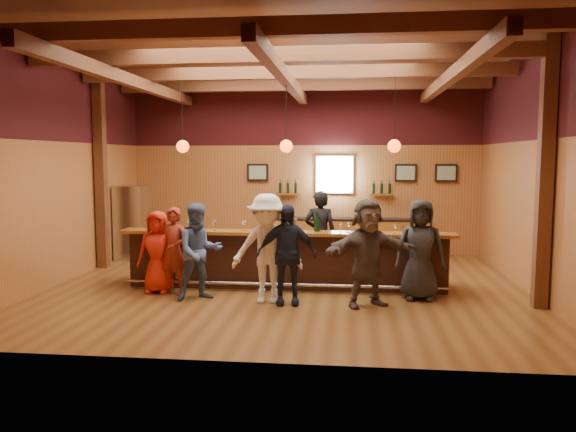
{
  "coord_description": "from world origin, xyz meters",
  "views": [
    {
      "loc": [
        1.2,
        -10.54,
        2.5
      ],
      "look_at": [
        0.0,
        0.3,
        1.35
      ],
      "focal_mm": 35.0,
      "sensor_mm": 36.0,
      "label": 1
    }
  ],
  "objects_px": {
    "customer_orange": "(158,252)",
    "customer_navy": "(287,254)",
    "bartender": "(320,234)",
    "ice_bucket": "(292,225)",
    "customer_white": "(267,249)",
    "bar_counter": "(288,259)",
    "customer_denim": "(199,252)",
    "customer_redvest": "(174,251)",
    "stainless_fridge": "(132,223)",
    "customer_dark": "(420,250)",
    "back_bar_cabinet": "(349,237)",
    "customer_brown": "(367,253)",
    "bottle_a": "(316,224)"
  },
  "relations": [
    {
      "from": "customer_navy",
      "to": "bottle_a",
      "type": "relative_size",
      "value": 4.56
    },
    {
      "from": "customer_navy",
      "to": "ice_bucket",
      "type": "distance_m",
      "value": 1.21
    },
    {
      "from": "customer_denim",
      "to": "customer_white",
      "type": "relative_size",
      "value": 0.9
    },
    {
      "from": "customer_white",
      "to": "bartender",
      "type": "height_order",
      "value": "customer_white"
    },
    {
      "from": "customer_redvest",
      "to": "customer_brown",
      "type": "height_order",
      "value": "customer_brown"
    },
    {
      "from": "customer_orange",
      "to": "bartender",
      "type": "xyz_separation_m",
      "value": [
        2.91,
        1.63,
        0.15
      ]
    },
    {
      "from": "customer_orange",
      "to": "customer_redvest",
      "type": "height_order",
      "value": "customer_redvest"
    },
    {
      "from": "customer_denim",
      "to": "customer_white",
      "type": "xyz_separation_m",
      "value": [
        1.21,
        -0.08,
        0.09
      ]
    },
    {
      "from": "customer_orange",
      "to": "customer_navy",
      "type": "bearing_deg",
      "value": -11.87
    },
    {
      "from": "customer_navy",
      "to": "ice_bucket",
      "type": "height_order",
      "value": "customer_navy"
    },
    {
      "from": "stainless_fridge",
      "to": "customer_navy",
      "type": "relative_size",
      "value": 1.05
    },
    {
      "from": "stainless_fridge",
      "to": "customer_redvest",
      "type": "height_order",
      "value": "stainless_fridge"
    },
    {
      "from": "back_bar_cabinet",
      "to": "customer_orange",
      "type": "height_order",
      "value": "customer_orange"
    },
    {
      "from": "bar_counter",
      "to": "back_bar_cabinet",
      "type": "distance_m",
      "value": 3.76
    },
    {
      "from": "customer_navy",
      "to": "customer_brown",
      "type": "xyz_separation_m",
      "value": [
        1.36,
        0.02,
        0.05
      ]
    },
    {
      "from": "customer_orange",
      "to": "customer_white",
      "type": "bearing_deg",
      "value": -11.85
    },
    {
      "from": "back_bar_cabinet",
      "to": "customer_white",
      "type": "bearing_deg",
      "value": -106.01
    },
    {
      "from": "stainless_fridge",
      "to": "customer_dark",
      "type": "xyz_separation_m",
      "value": [
        6.53,
        -3.26,
        -0.01
      ]
    },
    {
      "from": "customer_redvest",
      "to": "back_bar_cabinet",
      "type": "bearing_deg",
      "value": 66.42
    },
    {
      "from": "customer_denim",
      "to": "customer_white",
      "type": "bearing_deg",
      "value": -32.1
    },
    {
      "from": "customer_white",
      "to": "customer_orange",
      "type": "bearing_deg",
      "value": 165.95
    },
    {
      "from": "customer_white",
      "to": "bartender",
      "type": "bearing_deg",
      "value": 68.12
    },
    {
      "from": "bar_counter",
      "to": "customer_denim",
      "type": "xyz_separation_m",
      "value": [
        -1.43,
        -1.22,
        0.33
      ]
    },
    {
      "from": "bar_counter",
      "to": "customer_dark",
      "type": "distance_m",
      "value": 2.57
    },
    {
      "from": "stainless_fridge",
      "to": "customer_dark",
      "type": "relative_size",
      "value": 1.02
    },
    {
      "from": "bar_counter",
      "to": "back_bar_cabinet",
      "type": "relative_size",
      "value": 1.57
    },
    {
      "from": "stainless_fridge",
      "to": "bottle_a",
      "type": "bearing_deg",
      "value": -30.17
    },
    {
      "from": "customer_redvest",
      "to": "stainless_fridge",
      "type": "bearing_deg",
      "value": 134.26
    },
    {
      "from": "customer_navy",
      "to": "bartender",
      "type": "distance_m",
      "value": 2.23
    },
    {
      "from": "back_bar_cabinet",
      "to": "bartender",
      "type": "bearing_deg",
      "value": -102.32
    },
    {
      "from": "customer_denim",
      "to": "customer_white",
      "type": "height_order",
      "value": "customer_white"
    },
    {
      "from": "customer_dark",
      "to": "ice_bucket",
      "type": "height_order",
      "value": "customer_dark"
    },
    {
      "from": "customer_redvest",
      "to": "customer_denim",
      "type": "height_order",
      "value": "customer_denim"
    },
    {
      "from": "back_bar_cabinet",
      "to": "ice_bucket",
      "type": "distance_m",
      "value": 4.02
    },
    {
      "from": "ice_bucket",
      "to": "customer_white",
      "type": "bearing_deg",
      "value": -106.12
    },
    {
      "from": "bar_counter",
      "to": "customer_orange",
      "type": "height_order",
      "value": "customer_orange"
    },
    {
      "from": "back_bar_cabinet",
      "to": "bartender",
      "type": "relative_size",
      "value": 2.21
    },
    {
      "from": "customer_orange",
      "to": "customer_white",
      "type": "xyz_separation_m",
      "value": [
        2.11,
        -0.48,
        0.18
      ]
    },
    {
      "from": "customer_white",
      "to": "customer_brown",
      "type": "relative_size",
      "value": 1.03
    },
    {
      "from": "bar_counter",
      "to": "customer_orange",
      "type": "distance_m",
      "value": 2.48
    },
    {
      "from": "customer_navy",
      "to": "bartender",
      "type": "relative_size",
      "value": 0.95
    },
    {
      "from": "back_bar_cabinet",
      "to": "ice_bucket",
      "type": "height_order",
      "value": "ice_bucket"
    },
    {
      "from": "customer_denim",
      "to": "bottle_a",
      "type": "distance_m",
      "value": 2.25
    },
    {
      "from": "bar_counter",
      "to": "customer_denim",
      "type": "bearing_deg",
      "value": -139.37
    },
    {
      "from": "customer_navy",
      "to": "bartender",
      "type": "bearing_deg",
      "value": 71.32
    },
    {
      "from": "customer_navy",
      "to": "customer_dark",
      "type": "xyz_separation_m",
      "value": [
        2.29,
        0.57,
        0.03
      ]
    },
    {
      "from": "customer_denim",
      "to": "bartender",
      "type": "relative_size",
      "value": 0.94
    },
    {
      "from": "back_bar_cabinet",
      "to": "customer_brown",
      "type": "bearing_deg",
      "value": -86.48
    },
    {
      "from": "customer_dark",
      "to": "customer_white",
      "type": "bearing_deg",
      "value": -167.82
    },
    {
      "from": "customer_dark",
      "to": "customer_navy",
      "type": "bearing_deg",
      "value": -164.39
    }
  ]
}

